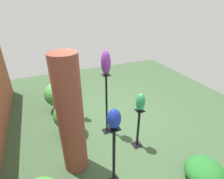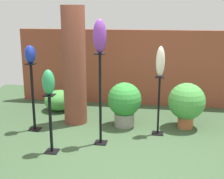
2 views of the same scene
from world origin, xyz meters
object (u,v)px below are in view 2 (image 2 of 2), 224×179
pedestal_violet (100,103)px  art_vase_ivory (160,61)px  brick_pillar (74,66)px  art_vase_cobalt (30,54)px  art_vase_violet (100,36)px  potted_plant_walkway_edge (187,102)px  pedestal_jade (51,127)px  potted_plant_mid_right (124,102)px  pedestal_cobalt (33,100)px  pedestal_ivory (159,108)px  art_vase_jade (48,82)px

pedestal_violet → art_vase_ivory: (0.93, 0.56, 0.61)m
pedestal_violet → brick_pillar: bearing=126.7°
art_vase_cobalt → pedestal_violet: bearing=-16.7°
art_vase_violet → potted_plant_walkway_edge: (1.44, 0.95, -1.27)m
pedestal_violet → pedestal_jade: 0.86m
pedestal_jade → potted_plant_mid_right: (0.98, 1.30, 0.06)m
pedestal_violet → pedestal_jade: pedestal_violet is taller
potted_plant_walkway_edge → pedestal_cobalt: bearing=-168.7°
pedestal_ivory → art_vase_jade: size_ratio=2.76×
brick_pillar → pedestal_ivory: bearing=-12.3°
pedestal_jade → brick_pillar: bearing=89.4°
pedestal_cobalt → potted_plant_walkway_edge: size_ratio=1.45×
pedestal_jade → pedestal_cobalt: bearing=126.9°
pedestal_cobalt → potted_plant_mid_right: pedestal_cobalt is taller
art_vase_violet → art_vase_jade: 1.04m
pedestal_violet → art_vase_jade: 0.92m
art_vase_violet → potted_plant_mid_right: 1.57m
brick_pillar → art_vase_jade: brick_pillar is taller
potted_plant_mid_right → art_vase_violet: bearing=-108.7°
brick_pillar → pedestal_cobalt: brick_pillar is taller
brick_pillar → potted_plant_walkway_edge: 2.20m
art_vase_violet → potted_plant_mid_right: bearing=71.3°
art_vase_jade → potted_plant_mid_right: 1.75m
brick_pillar → pedestal_jade: bearing=-90.6°
brick_pillar → pedestal_cobalt: size_ratio=1.80×
art_vase_violet → potted_plant_walkway_edge: size_ratio=0.61×
potted_plant_mid_right → art_vase_ivory: bearing=-25.2°
pedestal_violet → art_vase_jade: size_ratio=3.96×
art_vase_violet → brick_pillar: bearing=126.7°
art_vase_cobalt → potted_plant_walkway_edge: art_vase_cobalt is taller
art_vase_ivory → art_vase_cobalt: 2.26m
brick_pillar → pedestal_violet: brick_pillar is taller
pedestal_jade → art_vase_jade: size_ratio=2.44×
potted_plant_mid_right → art_vase_jade: bearing=-127.0°
pedestal_ivory → potted_plant_mid_right: 0.71m
art_vase_ivory → potted_plant_walkway_edge: art_vase_ivory is taller
art_vase_cobalt → brick_pillar: bearing=38.4°
potted_plant_walkway_edge → potted_plant_mid_right: size_ratio=1.02×
art_vase_ivory → art_vase_cobalt: size_ratio=1.63×
brick_pillar → art_vase_cobalt: 0.87m
pedestal_cobalt → art_vase_violet: size_ratio=2.39×
pedestal_ivory → pedestal_cobalt: pedestal_cobalt is taller
art_vase_jade → art_vase_cobalt: bearing=126.9°
brick_pillar → art_vase_violet: bearing=-53.3°
pedestal_jade → art_vase_jade: bearing=3.6°
pedestal_cobalt → art_vase_cobalt: size_ratio=3.89×
potted_plant_walkway_edge → potted_plant_mid_right: 1.15m
pedestal_violet → art_vase_cobalt: (-1.32, 0.40, 0.70)m
pedestal_cobalt → art_vase_cobalt: (0.00, -0.00, 0.83)m
art_vase_jade → art_vase_violet: bearing=32.7°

